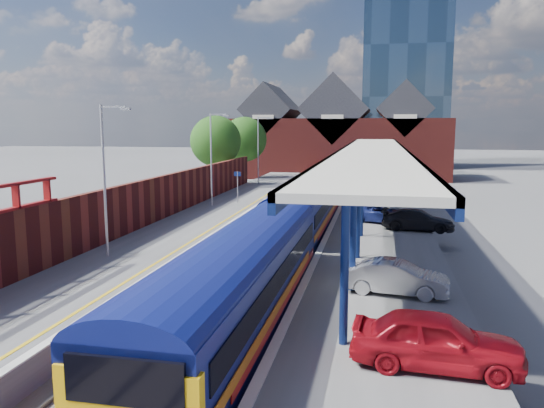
{
  "coord_description": "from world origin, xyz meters",
  "views": [
    {
      "loc": [
        5.81,
        -16.25,
        7.06
      ],
      "look_at": [
        -0.09,
        13.3,
        2.6
      ],
      "focal_mm": 35.0,
      "sensor_mm": 36.0,
      "label": 1
    }
  ],
  "objects": [
    {
      "name": "tree_far",
      "position": [
        -9.35,
        43.91,
        5.35
      ],
      "size": [
        5.2,
        5.2,
        8.1
      ],
      "color": "#382314",
      "rests_on": "ground"
    },
    {
      "name": "ground",
      "position": [
        0.0,
        30.0,
        0.0
      ],
      "size": [
        240.0,
        240.0,
        0.0
      ],
      "primitive_type": "plane",
      "color": "#5B5B5E",
      "rests_on": "ground"
    },
    {
      "name": "canopy",
      "position": [
        5.48,
        21.95,
        5.25
      ],
      "size": [
        4.5,
        52.0,
        4.48
      ],
      "color": "#0E1D51",
      "rests_on": "right_platform"
    },
    {
      "name": "brick_wall",
      "position": [
        -8.1,
        13.54,
        2.45
      ],
      "size": [
        0.35,
        50.0,
        3.86
      ],
      "color": "maroon",
      "rests_on": "left_platform"
    },
    {
      "name": "station_building",
      "position": [
        0.0,
        58.0,
        5.45
      ],
      "size": [
        30.0,
        12.12,
        13.78
      ],
      "color": "maroon",
      "rests_on": "ground"
    },
    {
      "name": "parked_car_dark",
      "position": [
        8.22,
        15.31,
        1.6
      ],
      "size": [
        4.36,
        2.32,
        1.2
      ],
      "primitive_type": "imported",
      "rotation": [
        0.0,
        0.0,
        1.41
      ],
      "color": "black",
      "rests_on": "right_platform"
    },
    {
      "name": "right_platform",
      "position": [
        6.0,
        20.0,
        0.5
      ],
      "size": [
        6.0,
        76.0,
        1.0
      ],
      "primitive_type": "cube",
      "color": "#565659",
      "rests_on": "ground"
    },
    {
      "name": "platform_sign",
      "position": [
        -5.0,
        24.0,
        2.69
      ],
      "size": [
        0.55,
        0.08,
        2.5
      ],
      "color": "#A5A8AA",
      "rests_on": "left_platform"
    },
    {
      "name": "coping_right",
      "position": [
        3.15,
        20.0,
        1.02
      ],
      "size": [
        0.3,
        76.0,
        0.05
      ],
      "primitive_type": "cube",
      "color": "silver",
      "rests_on": "right_platform"
    },
    {
      "name": "tree_near",
      "position": [
        -10.35,
        35.91,
        5.35
      ],
      "size": [
        5.2,
        5.2,
        8.1
      ],
      "color": "#382314",
      "rests_on": "ground"
    },
    {
      "name": "glass_tower",
      "position": [
        10.0,
        80.0,
        20.2
      ],
      "size": [
        14.2,
        14.2,
        40.3
      ],
      "color": "#466479",
      "rests_on": "ground"
    },
    {
      "name": "coping_left",
      "position": [
        -3.15,
        20.0,
        1.02
      ],
      "size": [
        0.3,
        76.0,
        0.05
      ],
      "primitive_type": "cube",
      "color": "silver",
      "rests_on": "left_platform"
    },
    {
      "name": "left_platform",
      "position": [
        -5.5,
        20.0,
        0.5
      ],
      "size": [
        5.0,
        76.0,
        1.0
      ],
      "primitive_type": "cube",
      "color": "#565659",
      "rests_on": "ground"
    },
    {
      "name": "parked_car_blue",
      "position": [
        6.47,
        17.36,
        1.58
      ],
      "size": [
        4.59,
        3.25,
        1.16
      ],
      "primitive_type": "imported",
      "rotation": [
        0.0,
        0.0,
        1.22
      ],
      "color": "navy",
      "rests_on": "right_platform"
    },
    {
      "name": "train",
      "position": [
        1.49,
        24.73,
        2.12
      ],
      "size": [
        2.92,
        65.92,
        3.45
      ],
      "color": "navy",
      "rests_on": "ground"
    },
    {
      "name": "parked_car_silver",
      "position": [
        6.59,
        2.85,
        1.61
      ],
      "size": [
        3.87,
        1.83,
        1.22
      ],
      "primitive_type": "imported",
      "rotation": [
        0.0,
        0.0,
        1.42
      ],
      "color": "#A4A4A8",
      "rests_on": "right_platform"
    },
    {
      "name": "lamp_post_d",
      "position": [
        -6.36,
        38.0,
        4.99
      ],
      "size": [
        1.48,
        0.18,
        7.0
      ],
      "color": "#A5A8AA",
      "rests_on": "left_platform"
    },
    {
      "name": "parked_car_red",
      "position": [
        7.38,
        -3.02,
        1.72
      ],
      "size": [
        4.36,
        2.01,
        1.45
      ],
      "primitive_type": "imported",
      "rotation": [
        0.0,
        0.0,
        1.5
      ],
      "color": "#A20D18",
      "rests_on": "right_platform"
    },
    {
      "name": "yellow_line",
      "position": [
        -3.75,
        20.0,
        1.01
      ],
      "size": [
        0.14,
        76.0,
        0.01
      ],
      "primitive_type": "cube",
      "color": "yellow",
      "rests_on": "left_platform"
    },
    {
      "name": "rails",
      "position": [
        0.0,
        20.0,
        0.12
      ],
      "size": [
        4.51,
        76.0,
        0.14
      ],
      "color": "slate",
      "rests_on": "ground"
    },
    {
      "name": "lamp_post_b",
      "position": [
        -6.36,
        6.0,
        4.99
      ],
      "size": [
        1.48,
        0.18,
        7.0
      ],
      "color": "#A5A8AA",
      "rests_on": "left_platform"
    },
    {
      "name": "ballast_bed",
      "position": [
        0.0,
        20.0,
        0.03
      ],
      "size": [
        6.0,
        76.0,
        0.06
      ],
      "primitive_type": "cube",
      "color": "#473D33",
      "rests_on": "ground"
    },
    {
      "name": "lamp_post_c",
      "position": [
        -6.36,
        22.0,
        4.99
      ],
      "size": [
        1.48,
        0.18,
        7.0
      ],
      "color": "#A5A8AA",
      "rests_on": "left_platform"
    }
  ]
}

